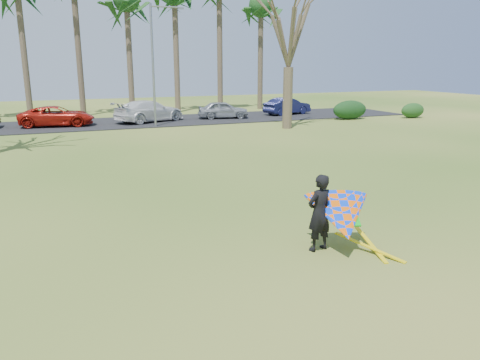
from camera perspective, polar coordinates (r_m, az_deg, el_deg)
name	(u,v)px	position (r m, az deg, el deg)	size (l,w,h in m)	color
ground	(271,242)	(11.61, 3.79, -7.51)	(100.00, 100.00, 0.00)	#225813
parking_strip	(119,123)	(35.26, -14.50, 6.77)	(46.00, 7.00, 0.06)	black
palm_6	(126,0)	(41.52, -13.69, 20.52)	(4.84, 4.84, 10.84)	#4B3A2D
palm_9	(261,7)	(45.07, 2.57, 20.34)	(4.84, 4.84, 10.84)	#483B2B
bare_tree_right	(289,25)	(31.47, 6.05, 18.23)	(6.27, 6.27, 9.21)	brown
streetlight	(155,60)	(32.43, -10.31, 14.24)	(2.28, 0.18, 8.00)	gray
hedge_near	(350,110)	(37.50, 13.23, 8.32)	(2.90, 1.31, 1.45)	black
hedge_far	(413,110)	(39.88, 20.31, 7.95)	(2.11, 0.99, 1.17)	#183E16
car_2	(57,116)	(34.43, -21.43, 7.26)	(2.25, 4.88, 1.36)	#AF190E
car_3	(149,111)	(35.19, -10.99, 8.26)	(2.17, 5.33, 1.55)	silver
car_4	(223,110)	(36.71, -2.07, 8.56)	(1.56, 3.88, 1.32)	gray
car_5	(287,106)	(39.73, 5.77, 8.96)	(1.45, 4.16, 1.37)	#171A46
kite_flyer	(339,216)	(11.00, 11.97, -4.31)	(2.13, 2.39, 2.02)	black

